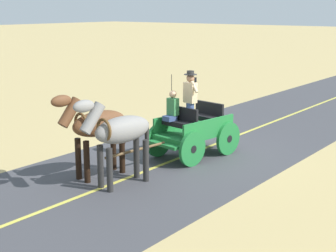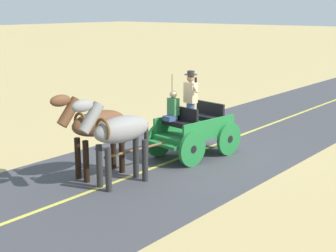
% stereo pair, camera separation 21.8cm
% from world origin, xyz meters
% --- Properties ---
extents(ground_plane, '(200.00, 200.00, 0.00)m').
position_xyz_m(ground_plane, '(0.00, 0.00, 0.00)').
color(ground_plane, tan).
extents(road_surface, '(5.68, 160.00, 0.01)m').
position_xyz_m(road_surface, '(0.00, 0.00, 0.00)').
color(road_surface, '#424247').
rests_on(road_surface, ground).
extents(road_centre_stripe, '(0.12, 160.00, 0.00)m').
position_xyz_m(road_centre_stripe, '(0.00, 0.00, 0.01)').
color(road_centre_stripe, '#DBCC4C').
rests_on(road_centre_stripe, road_surface).
extents(horse_drawn_carriage, '(1.70, 4.51, 2.50)m').
position_xyz_m(horse_drawn_carriage, '(-0.15, 0.42, 0.82)').
color(horse_drawn_carriage, '#1E7233').
rests_on(horse_drawn_carriage, ground).
extents(horse_near_side, '(0.81, 2.15, 2.21)m').
position_xyz_m(horse_near_side, '(-0.22, 3.48, 1.32)').
color(horse_near_side, gray).
rests_on(horse_near_side, ground).
extents(horse_off_side, '(0.78, 2.15, 2.21)m').
position_xyz_m(horse_off_side, '(0.68, 3.37, 1.32)').
color(horse_off_side, brown).
rests_on(horse_off_side, ground).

